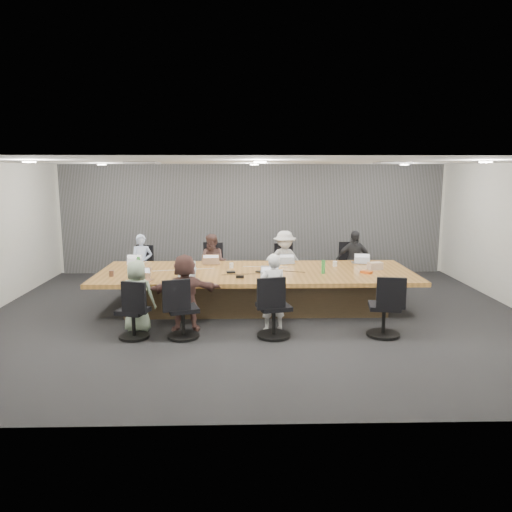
{
  "coord_description": "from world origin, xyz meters",
  "views": [
    {
      "loc": [
        -0.24,
        -8.9,
        2.66
      ],
      "look_at": [
        0.0,
        0.4,
        1.05
      ],
      "focal_mm": 35.0,
      "sensor_mm": 36.0,
      "label": 1
    }
  ],
  "objects_px": {
    "chair_4": "(133,316)",
    "chair_2": "(283,271)",
    "person_0": "(142,264)",
    "canvas_bag": "(375,266)",
    "conference_table": "(256,288)",
    "chair_5": "(183,314)",
    "mug_brown": "(112,273)",
    "person_2": "(284,261)",
    "laptop_3": "(359,262)",
    "bottle_green_left": "(138,263)",
    "laptop_6": "(271,279)",
    "laptop_2": "(287,263)",
    "laptop_5": "(189,280)",
    "laptop_4": "(143,280)",
    "chair_1": "(214,270)",
    "chair_7": "(384,311)",
    "person_5": "(185,293)",
    "laptop_0": "(136,263)",
    "chair_0": "(145,272)",
    "bottle_clear": "(194,266)",
    "stapler": "(240,277)",
    "chair_6": "(274,312)",
    "person_6": "(273,292)",
    "snack_packet": "(366,272)",
    "chair_3": "(350,269)",
    "person_3": "(354,261)",
    "person_1": "(213,263)",
    "person_4": "(137,296)",
    "laptop_1": "(212,263)"
  },
  "relations": [
    {
      "from": "chair_1",
      "to": "chair_7",
      "type": "distance_m",
      "value": 4.48
    },
    {
      "from": "chair_2",
      "to": "chair_7",
      "type": "height_order",
      "value": "chair_7"
    },
    {
      "from": "bottle_green_left",
      "to": "mug_brown",
      "type": "xyz_separation_m",
      "value": [
        -0.35,
        -0.7,
        -0.07
      ]
    },
    {
      "from": "chair_3",
      "to": "laptop_5",
      "type": "xyz_separation_m",
      "value": [
        -3.4,
        -2.5,
        0.33
      ]
    },
    {
      "from": "laptop_0",
      "to": "canvas_bag",
      "type": "distance_m",
      "value": 4.84
    },
    {
      "from": "person_1",
      "to": "person_4",
      "type": "xyz_separation_m",
      "value": [
        -1.1,
        -2.7,
        -0.04
      ]
    },
    {
      "from": "conference_table",
      "to": "mug_brown",
      "type": "distance_m",
      "value": 2.71
    },
    {
      "from": "laptop_2",
      "to": "laptop_5",
      "type": "xyz_separation_m",
      "value": [
        -1.87,
        -1.6,
        0.0
      ]
    },
    {
      "from": "chair_7",
      "to": "person_5",
      "type": "height_order",
      "value": "person_5"
    },
    {
      "from": "laptop_4",
      "to": "snack_packet",
      "type": "distance_m",
      "value": 4.1
    },
    {
      "from": "chair_5",
      "to": "chair_7",
      "type": "height_order",
      "value": "chair_7"
    },
    {
      "from": "chair_3",
      "to": "chair_4",
      "type": "relative_size",
      "value": 1.12
    },
    {
      "from": "chair_2",
      "to": "person_2",
      "type": "height_order",
      "value": "person_2"
    },
    {
      "from": "snack_packet",
      "to": "bottle_clear",
      "type": "bearing_deg",
      "value": 175.22
    },
    {
      "from": "stapler",
      "to": "person_6",
      "type": "bearing_deg",
      "value": -51.48
    },
    {
      "from": "chair_5",
      "to": "laptop_4",
      "type": "bearing_deg",
      "value": 113.67
    },
    {
      "from": "chair_0",
      "to": "person_2",
      "type": "relative_size",
      "value": 0.55
    },
    {
      "from": "chair_6",
      "to": "stapler",
      "type": "distance_m",
      "value": 1.25
    },
    {
      "from": "chair_5",
      "to": "mug_brown",
      "type": "height_order",
      "value": "mug_brown"
    },
    {
      "from": "chair_4",
      "to": "chair_2",
      "type": "bearing_deg",
      "value": 70.03
    },
    {
      "from": "laptop_0",
      "to": "chair_0",
      "type": "bearing_deg",
      "value": -90.0
    },
    {
      "from": "person_0",
      "to": "canvas_bag",
      "type": "height_order",
      "value": "person_0"
    },
    {
      "from": "laptop_1",
      "to": "person_5",
      "type": "bearing_deg",
      "value": 80.59
    },
    {
      "from": "chair_6",
      "to": "snack_packet",
      "type": "bearing_deg",
      "value": 23.66
    },
    {
      "from": "laptop_2",
      "to": "laptop_4",
      "type": "xyz_separation_m",
      "value": [
        -2.66,
        -1.6,
        0.0
      ]
    },
    {
      "from": "chair_4",
      "to": "laptop_0",
      "type": "bearing_deg",
      "value": 118.49
    },
    {
      "from": "person_2",
      "to": "canvas_bag",
      "type": "bearing_deg",
      "value": -43.72
    },
    {
      "from": "laptop_3",
      "to": "laptop_6",
      "type": "relative_size",
      "value": 0.98
    },
    {
      "from": "conference_table",
      "to": "laptop_4",
      "type": "distance_m",
      "value": 2.18
    },
    {
      "from": "laptop_5",
      "to": "laptop_6",
      "type": "height_order",
      "value": "same"
    },
    {
      "from": "person_1",
      "to": "laptop_5",
      "type": "bearing_deg",
      "value": -84.27
    },
    {
      "from": "chair_1",
      "to": "mug_brown",
      "type": "relative_size",
      "value": 7.84
    },
    {
      "from": "conference_table",
      "to": "chair_2",
      "type": "bearing_deg",
      "value": 68.65
    },
    {
      "from": "laptop_5",
      "to": "bottle_clear",
      "type": "xyz_separation_m",
      "value": [
        0.02,
        0.8,
        0.09
      ]
    },
    {
      "from": "laptop_4",
      "to": "laptop_5",
      "type": "distance_m",
      "value": 0.79
    },
    {
      "from": "chair_0",
      "to": "person_6",
      "type": "relative_size",
      "value": 0.57
    },
    {
      "from": "laptop_2",
      "to": "laptop_1",
      "type": "bearing_deg",
      "value": -5.16
    },
    {
      "from": "laptop_3",
      "to": "bottle_green_left",
      "type": "height_order",
      "value": "bottle_green_left"
    },
    {
      "from": "chair_3",
      "to": "canvas_bag",
      "type": "relative_size",
      "value": 3.17
    },
    {
      "from": "person_3",
      "to": "stapler",
      "type": "distance_m",
      "value": 3.19
    },
    {
      "from": "laptop_6",
      "to": "canvas_bag",
      "type": "distance_m",
      "value": 2.27
    },
    {
      "from": "person_3",
      "to": "laptop_6",
      "type": "bearing_deg",
      "value": -131.93
    },
    {
      "from": "person_5",
      "to": "person_1",
      "type": "bearing_deg",
      "value": -105.21
    },
    {
      "from": "chair_0",
      "to": "bottle_green_left",
      "type": "distance_m",
      "value": 1.51
    },
    {
      "from": "person_6",
      "to": "bottle_clear",
      "type": "bearing_deg",
      "value": -55.68
    },
    {
      "from": "bottle_clear",
      "to": "stapler",
      "type": "relative_size",
      "value": 1.41
    },
    {
      "from": "bottle_green_left",
      "to": "person_6",
      "type": "bearing_deg",
      "value": -32.64
    },
    {
      "from": "chair_2",
      "to": "person_3",
      "type": "distance_m",
      "value": 1.59
    },
    {
      "from": "laptop_1",
      "to": "chair_2",
      "type": "bearing_deg",
      "value": -151.41
    },
    {
      "from": "chair_2",
      "to": "person_6",
      "type": "bearing_deg",
      "value": 76.27
    }
  ]
}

